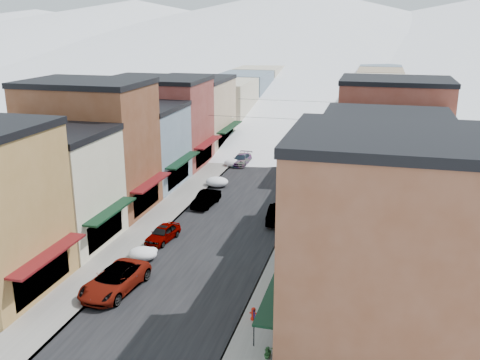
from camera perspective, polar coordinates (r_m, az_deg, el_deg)
The scene contains 39 objects.
ground at distance 31.93m, azimuth -11.33°, elevation -17.44°, with size 600.00×600.00×0.00m, color gray.
road at distance 86.28m, azimuth 5.97°, elevation 4.80°, with size 10.00×160.00×0.01m, color black.
sidewalk_left at distance 87.44m, azimuth 1.68°, elevation 5.09°, with size 3.20×160.00×0.15m, color gray.
sidewalk_right at distance 85.58m, azimuth 10.35°, elevation 4.57°, with size 3.20×160.00×0.15m, color gray.
curb_left at distance 87.12m, azimuth 2.67°, elevation 5.04°, with size 0.10×160.00×0.15m, color slate.
curb_right at distance 85.69m, azimuth 9.32°, elevation 4.63°, with size 0.10×160.00×0.15m, color slate.
bldg_l_cream at distance 45.98m, azimuth -19.91°, elevation -0.71°, with size 11.30×8.20×9.50m.
bldg_l_brick_near at distance 52.38m, azimuth -15.70°, elevation 3.44°, with size 12.30×8.20×12.50m.
bldg_l_grayblue at distance 59.85m, azimuth -11.15°, elevation 3.65°, with size 11.30×9.20×9.00m.
bldg_l_brick_far at distance 68.08m, azimuth -8.74°, elevation 6.20°, with size 13.30×9.20×11.00m.
bldg_l_tan at distance 76.98m, azimuth -5.12°, elevation 7.16°, with size 11.30×11.20×10.00m.
bldg_r_brick_near at distance 28.97m, azimuth 16.21°, elevation -7.39°, with size 12.30×9.20×12.50m.
bldg_r_green at distance 37.86m, azimuth 15.00°, elevation -3.95°, with size 11.30×9.20×9.50m.
bldg_r_blue at distance 46.27m, azimuth 15.05°, elevation 0.48°, with size 11.30×9.20×10.50m.
bldg_r_cream at distance 55.18m, azimuth 15.50°, elevation 2.24°, with size 12.30×9.20×9.00m.
bldg_r_brick_far at distance 63.71m, azimuth 15.98°, elevation 5.25°, with size 13.30×9.20×11.50m.
bldg_r_tan at distance 73.70m, azimuth 15.01°, elevation 6.03°, with size 11.30×11.20×9.50m.
distant_blocks at distance 108.12m, azimuth 7.90°, elevation 9.30°, with size 34.00×55.00×8.00m.
mountain_ridge at distance 302.40m, azimuth 8.73°, elevation 15.95°, with size 670.00×340.00×34.00m.
overhead_cables at distance 73.00m, azimuth 4.62°, elevation 7.60°, with size 16.40×15.04×0.04m.
car_white_suv at distance 37.82m, azimuth -13.23°, elevation -10.36°, with size 2.72×5.89×1.64m, color white.
car_silver_sedan at distance 45.21m, azimuth -8.24°, elevation -5.64°, with size 1.60×3.99×1.36m, color #A2A4AA.
car_dark_hatch at distance 53.05m, azimuth -3.64°, elevation -2.02°, with size 1.52×4.37×1.44m, color black.
car_silver_wagon at distance 68.06m, azimuth 0.15°, elevation 2.21°, with size 1.86×4.57×1.33m, color #AAADB2.
car_green_sedan at distance 49.00m, azimuth 4.21°, elevation -3.52°, with size 1.74×4.99×1.65m, color black.
car_gray_suv at distance 57.44m, azimuth 5.37°, elevation -0.63°, with size 1.58×3.91×1.33m, color #9A9DA2.
car_black_sedan at distance 65.30m, azimuth 6.77°, elevation 1.60°, with size 2.27×5.60×1.62m, color black.
car_lane_silver at distance 81.44m, azimuth 4.06°, elevation 4.70°, with size 1.88×4.66×1.59m, color #A3A5AB.
car_lane_white at distance 86.02m, azimuth 7.21°, elevation 5.26°, with size 2.62×5.69×1.58m, color silver.
fire_hydrant at distance 33.65m, azimuth 1.44°, elevation -14.09°, with size 0.48×0.36×0.82m.
parking_sign at distance 30.76m, azimuth 1.49°, elevation -15.20°, with size 0.15×0.29×2.30m.
trash_can at distance 42.22m, azimuth 4.21°, elevation -7.21°, with size 0.58×0.58×0.98m.
streetlamp_near at distance 47.08m, azimuth 5.94°, elevation -1.91°, with size 0.35×0.35×4.16m.
streetlamp_far at distance 74.51m, azimuth 8.74°, elevation 5.06°, with size 0.36×0.36×4.36m.
planter_near at distance 30.70m, azimuth 3.09°, elevation -17.69°, with size 0.50×0.43×0.55m, color #295C2A.
planter_far at distance 30.43m, azimuth 2.89°, elevation -18.00°, with size 0.33×0.33×0.59m, color #275529.
snow_pile_near at distance 42.29m, azimuth -10.24°, elevation -7.71°, with size 2.23×2.57×0.94m.
snow_pile_mid at distance 59.22m, azimuth -2.43°, elevation -0.19°, with size 2.52×2.75×1.07m.
snow_pile_far at distance 67.24m, azimuth -0.74°, elevation 1.84°, with size 2.19×2.55×0.93m.
Camera 1 is at (12.23, -23.53, 17.79)m, focal length 40.00 mm.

